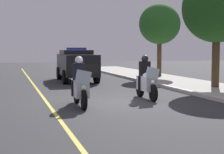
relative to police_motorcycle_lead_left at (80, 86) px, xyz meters
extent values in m
plane|color=#333335|center=(-0.55, 1.45, -0.70)|extent=(80.00, 80.00, 0.00)
cube|color=#B7B5AD|center=(-0.55, 5.25, -0.62)|extent=(48.00, 0.24, 0.15)
cube|color=#E0D14C|center=(-0.55, -1.01, -0.70)|extent=(48.00, 0.12, 0.01)
cylinder|color=black|center=(0.76, -0.02, -0.38)|extent=(0.64, 0.14, 0.64)
cylinder|color=black|center=(-0.74, 0.02, -0.38)|extent=(0.64, 0.16, 0.64)
cube|color=silver|center=(0.03, 0.00, -0.08)|extent=(1.21, 0.48, 0.56)
ellipsoid|color=silver|center=(0.08, 0.00, 0.22)|extent=(0.57, 0.34, 0.24)
cube|color=silver|center=(0.66, -0.02, 0.35)|extent=(0.08, 0.56, 0.53)
sphere|color=#F9F4CC|center=(0.72, -0.02, 0.02)|extent=(0.17, 0.17, 0.17)
sphere|color=red|center=(0.53, -0.18, 0.28)|extent=(0.09, 0.09, 0.09)
sphere|color=#1933F2|center=(0.54, 0.14, 0.28)|extent=(0.09, 0.09, 0.09)
cube|color=black|center=(-0.20, 0.01, 0.48)|extent=(0.29, 0.41, 0.60)
cube|color=black|center=(-0.13, 0.20, -0.08)|extent=(0.18, 0.15, 0.56)
cube|color=black|center=(-0.14, -0.20, -0.08)|extent=(0.18, 0.15, 0.56)
sphere|color=silver|center=(-0.18, 0.01, 0.88)|extent=(0.28, 0.28, 0.28)
cylinder|color=black|center=(-0.26, 2.84, -0.38)|extent=(0.64, 0.14, 0.64)
cylinder|color=black|center=(-1.76, 2.88, -0.38)|extent=(0.64, 0.16, 0.64)
cube|color=silver|center=(-0.99, 2.86, -0.08)|extent=(1.21, 0.48, 0.56)
ellipsoid|color=silver|center=(-0.94, 2.86, 0.22)|extent=(0.57, 0.34, 0.24)
cube|color=silver|center=(-0.36, 2.84, 0.35)|extent=(0.08, 0.56, 0.53)
sphere|color=#F9F4CC|center=(-0.30, 2.84, 0.02)|extent=(0.17, 0.17, 0.17)
sphere|color=red|center=(-0.50, 2.69, 0.28)|extent=(0.09, 0.09, 0.09)
sphere|color=#1933F2|center=(-0.49, 3.00, 0.28)|extent=(0.09, 0.09, 0.09)
cube|color=black|center=(-1.22, 2.87, 0.48)|extent=(0.29, 0.41, 0.60)
cube|color=black|center=(-1.15, 3.07, -0.08)|extent=(0.18, 0.15, 0.56)
cube|color=black|center=(-1.17, 2.67, -0.08)|extent=(0.18, 0.15, 0.56)
sphere|color=black|center=(-1.20, 2.87, 0.88)|extent=(0.28, 0.28, 0.28)
cube|color=black|center=(-9.36, 1.68, 0.32)|extent=(4.96, 2.05, 1.24)
cube|color=black|center=(-9.66, 1.69, 1.02)|extent=(2.45, 1.82, 0.36)
cube|color=#2633D8|center=(-9.46, 1.68, 1.28)|extent=(0.32, 1.21, 0.14)
cube|color=black|center=(-6.96, 1.60, 0.18)|extent=(0.17, 1.62, 0.56)
cylinder|color=black|center=(-7.78, 2.53, -0.30)|extent=(0.81, 0.30, 0.80)
cylinder|color=black|center=(-7.83, 0.73, -0.30)|extent=(0.81, 0.30, 0.80)
cylinder|color=black|center=(-10.88, 2.62, -0.30)|extent=(0.81, 0.30, 0.80)
cylinder|color=black|center=(-10.93, 0.83, -0.30)|extent=(0.81, 0.30, 0.80)
cylinder|color=#42301E|center=(-3.29, 7.42, 0.65)|extent=(0.37, 0.37, 2.50)
ellipsoid|color=#1E4C19|center=(-3.29, 7.42, 3.25)|extent=(3.37, 3.37, 3.34)
cylinder|color=#4C3823|center=(-10.32, 7.57, 0.62)|extent=(0.31, 0.31, 2.44)
ellipsoid|color=#286023|center=(-10.32, 7.57, 2.96)|extent=(2.79, 2.79, 2.74)
camera|label=1|loc=(11.88, -2.37, 1.27)|focal=56.75mm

